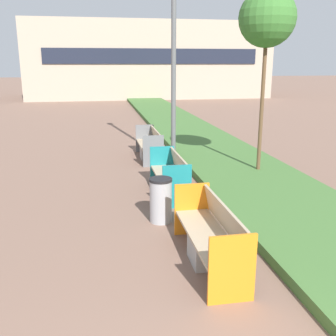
# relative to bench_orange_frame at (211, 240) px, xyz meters

# --- Properties ---
(planter_grass_strip) EXTENTS (2.80, 120.00, 0.18)m
(planter_grass_strip) POSITION_rel_bench_orange_frame_xyz_m (2.26, 7.97, -0.28)
(planter_grass_strip) COLOR #426B33
(planter_grass_strip) RESTS_ON ground
(building_backdrop) EXTENTS (20.66, 8.84, 6.39)m
(building_backdrop) POSITION_rel_bench_orange_frame_xyz_m (3.06, 31.68, 2.82)
(building_backdrop) COLOR tan
(building_backdrop) RESTS_ON ground
(bench_orange_frame) EXTENTS (0.65, 2.19, 0.94)m
(bench_orange_frame) POSITION_rel_bench_orange_frame_xyz_m (0.00, 0.00, 0.00)
(bench_orange_frame) COLOR #9E9B96
(bench_orange_frame) RESTS_ON ground
(bench_teal_frame) EXTENTS (0.65, 1.95, 0.94)m
(bench_teal_frame) POSITION_rel_bench_orange_frame_xyz_m (-0.00, 3.34, -0.01)
(bench_teal_frame) COLOR #9E9B96
(bench_teal_frame) RESTS_ON ground
(bench_grey_frame) EXTENTS (0.65, 2.13, 0.94)m
(bench_grey_frame) POSITION_rel_bench_orange_frame_xyz_m (-0.00, 6.91, -0.00)
(bench_grey_frame) COLOR #9E9B96
(bench_grey_frame) RESTS_ON ground
(litter_bin) EXTENTS (0.44, 0.44, 0.87)m
(litter_bin) POSITION_rel_bench_orange_frame_xyz_m (-0.49, 1.73, 0.06)
(litter_bin) COLOR #9EA0A5
(litter_bin) RESTS_ON ground
(street_lamp_post) EXTENTS (0.24, 0.44, 7.48)m
(street_lamp_post) POSITION_rel_bench_orange_frame_xyz_m (0.61, 6.14, 3.75)
(street_lamp_post) COLOR #56595B
(street_lamp_post) RESTS_ON ground
(sapling_tree_near) EXTENTS (1.42, 1.42, 4.76)m
(sapling_tree_near) POSITION_rel_bench_orange_frame_xyz_m (2.64, 4.44, 3.65)
(sapling_tree_near) COLOR brown
(sapling_tree_near) RESTS_ON ground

